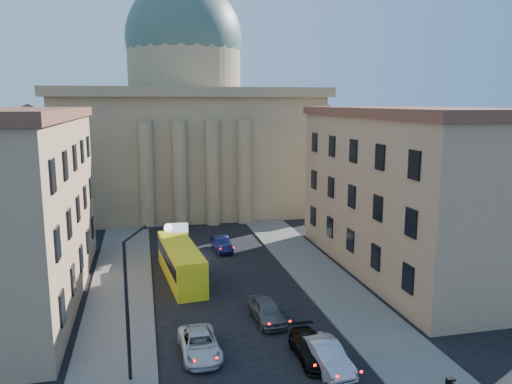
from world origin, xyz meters
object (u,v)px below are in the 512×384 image
city_bus (181,261)px  box_truck (177,245)px  car_right_near (326,355)px  street_lamp (136,290)px

city_bus → box_truck: 5.52m
car_right_near → box_truck: bearing=101.4°
street_lamp → car_right_near: 11.45m
city_bus → street_lamp: bearing=-108.1°
car_right_near → street_lamp: bearing=168.5°
street_lamp → car_right_near: size_ratio=1.88×
car_right_near → box_truck: size_ratio=0.82×
street_lamp → box_truck: street_lamp is taller
car_right_near → city_bus: (-7.00, 16.70, 0.86)m
car_right_near → city_bus: 18.13m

